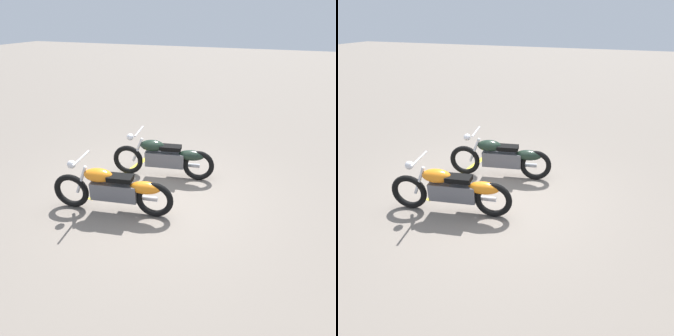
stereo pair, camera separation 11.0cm
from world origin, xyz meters
The scene contains 4 objects.
ground_plane centered at (0.00, 0.00, 0.00)m, with size 60.00×60.00×0.00m, color slate.
motorcycle_bright_foreground centered at (-0.47, -0.77, 0.46)m, with size 2.22×0.71×1.04m.
motorcycle_dark_foreground centered at (-0.14, 0.80, 0.46)m, with size 2.21×0.72×1.04m.
parking_stripe_near centered at (-0.99, 0.97, 0.00)m, with size 3.20×0.12×0.01m, color yellow.
Camera 2 is at (2.01, -4.86, 3.23)m, focal length 33.09 mm.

